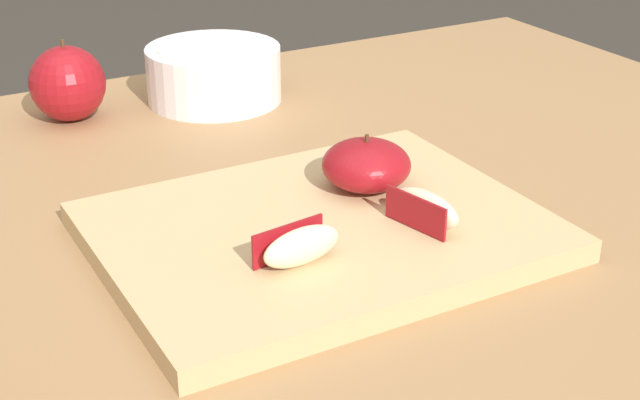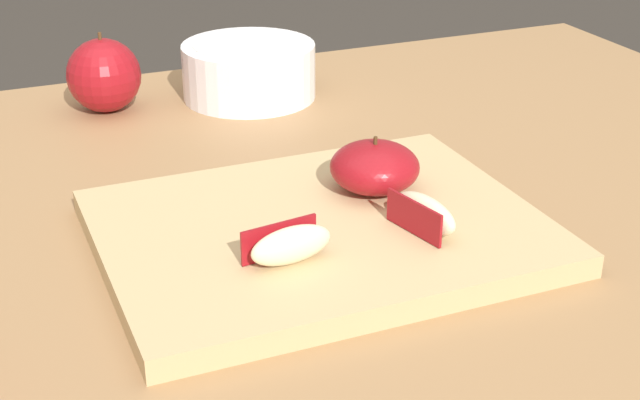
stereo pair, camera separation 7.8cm
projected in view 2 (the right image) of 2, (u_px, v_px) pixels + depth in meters
The scene contains 7 objects.
dining_table at pixel (230, 299), 0.91m from camera, with size 1.38×0.85×0.75m.
cutting_board at pixel (320, 232), 0.80m from camera, with size 0.37×0.29×0.02m.
apple_half_skin_up at pixel (375, 167), 0.84m from camera, with size 0.08×0.08×0.05m.
apple_wedge_right at pixel (291, 244), 0.72m from camera, with size 0.07×0.03×0.03m.
apple_wedge_left at pixel (424, 214), 0.77m from camera, with size 0.04×0.07×0.03m.
whole_apple_red_delicious at pixel (104, 75), 1.08m from camera, with size 0.09×0.09×0.09m.
ceramic_fruit_bowl at pixel (249, 69), 1.13m from camera, with size 0.16×0.16×0.07m.
Camera 2 is at (-0.22, -0.75, 1.13)m, focal length 52.08 mm.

